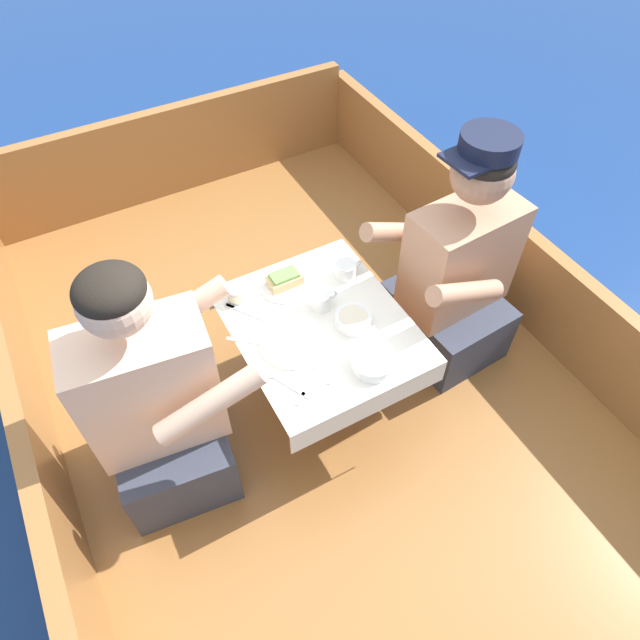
% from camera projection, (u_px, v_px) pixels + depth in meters
% --- Properties ---
extents(ground_plane, '(60.00, 60.00, 0.00)m').
position_uv_depth(ground_plane, '(304.00, 411.00, 2.61)').
color(ground_plane, navy).
extents(boat_deck, '(2.03, 2.87, 0.34)m').
position_uv_depth(boat_deck, '(304.00, 391.00, 2.48)').
color(boat_deck, brown).
rests_on(boat_deck, ground_plane).
extents(gunwale_port, '(0.06, 2.87, 0.41)m').
position_uv_depth(gunwale_port, '(38.00, 449.00, 1.89)').
color(gunwale_port, '#936033').
rests_on(gunwale_port, boat_deck).
extents(gunwale_starboard, '(0.06, 2.87, 0.41)m').
position_uv_depth(gunwale_starboard, '(500.00, 253.00, 2.50)').
color(gunwale_starboard, '#936033').
rests_on(gunwale_starboard, boat_deck).
extents(bow_coaming, '(1.91, 0.06, 0.47)m').
position_uv_depth(bow_coaming, '(177.00, 149.00, 2.97)').
color(bow_coaming, '#936033').
rests_on(bow_coaming, boat_deck).
extents(cockpit_table, '(0.57, 0.67, 0.44)m').
position_uv_depth(cockpit_table, '(320.00, 334.00, 1.98)').
color(cockpit_table, '#B2B2B7').
rests_on(cockpit_table, boat_deck).
extents(person_port, '(0.56, 0.49, 0.97)m').
position_uv_depth(person_port, '(158.00, 406.00, 1.79)').
color(person_port, '#333847').
rests_on(person_port, boat_deck).
extents(person_starboard, '(0.54, 0.47, 0.99)m').
position_uv_depth(person_starboard, '(455.00, 274.00, 2.15)').
color(person_starboard, '#333847').
rests_on(person_starboard, boat_deck).
extents(plate_sandwich, '(0.19, 0.19, 0.01)m').
position_uv_depth(plate_sandwich, '(285.00, 284.00, 2.05)').
color(plate_sandwich, white).
rests_on(plate_sandwich, cockpit_table).
extents(plate_bread, '(0.22, 0.22, 0.01)m').
position_uv_depth(plate_bread, '(292.00, 343.00, 1.87)').
color(plate_bread, white).
rests_on(plate_bread, cockpit_table).
extents(sandwich, '(0.12, 0.07, 0.05)m').
position_uv_depth(sandwich, '(285.00, 279.00, 2.02)').
color(sandwich, tan).
rests_on(sandwich, plate_sandwich).
extents(bowl_port_near, '(0.12, 0.12, 0.04)m').
position_uv_depth(bowl_port_near, '(353.00, 319.00, 1.92)').
color(bowl_port_near, white).
rests_on(bowl_port_near, cockpit_table).
extents(bowl_starboard_near, '(0.14, 0.14, 0.04)m').
position_uv_depth(bowl_starboard_near, '(373.00, 361.00, 1.80)').
color(bowl_starboard_near, white).
rests_on(bowl_starboard_near, cockpit_table).
extents(coffee_cup_port, '(0.11, 0.08, 0.06)m').
position_uv_depth(coffee_cup_port, '(346.00, 269.00, 2.06)').
color(coffee_cup_port, white).
rests_on(coffee_cup_port, cockpit_table).
extents(coffee_cup_starboard, '(0.10, 0.07, 0.07)m').
position_uv_depth(coffee_cup_starboard, '(321.00, 299.00, 1.96)').
color(coffee_cup_starboard, white).
rests_on(coffee_cup_starboard, cockpit_table).
extents(tin_can, '(0.07, 0.07, 0.05)m').
position_uv_depth(tin_can, '(237.00, 294.00, 1.98)').
color(tin_can, silver).
rests_on(tin_can, cockpit_table).
extents(utensil_spoon_starboard, '(0.09, 0.16, 0.01)m').
position_uv_depth(utensil_spoon_starboard, '(282.00, 381.00, 1.78)').
color(utensil_spoon_starboard, silver).
rests_on(utensil_spoon_starboard, cockpit_table).
extents(utensil_knife_port, '(0.14, 0.12, 0.00)m').
position_uv_depth(utensil_knife_port, '(251.00, 342.00, 1.88)').
color(utensil_knife_port, silver).
rests_on(utensil_knife_port, cockpit_table).
extents(utensil_knife_starboard, '(0.10, 0.15, 0.00)m').
position_uv_depth(utensil_knife_starboard, '(330.00, 362.00, 1.83)').
color(utensil_knife_starboard, silver).
rests_on(utensil_knife_starboard, cockpit_table).
extents(utensil_spoon_center, '(0.15, 0.11, 0.01)m').
position_uv_depth(utensil_spoon_center, '(313.00, 377.00, 1.79)').
color(utensil_spoon_center, silver).
rests_on(utensil_spoon_center, cockpit_table).
extents(utensil_fork_port, '(0.11, 0.15, 0.00)m').
position_uv_depth(utensil_fork_port, '(242.00, 311.00, 1.97)').
color(utensil_fork_port, silver).
rests_on(utensil_fork_port, cockpit_table).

